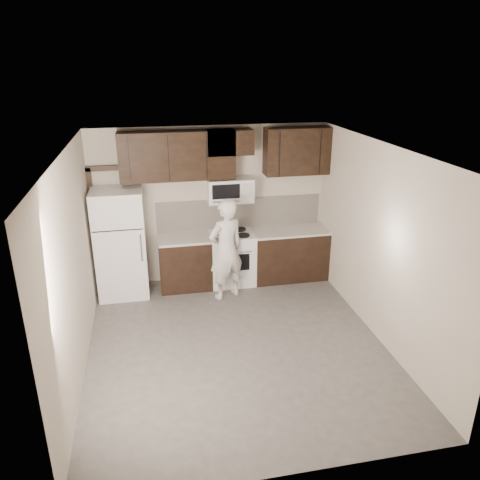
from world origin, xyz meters
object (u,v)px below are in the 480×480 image
object	(u,v)px
microwave	(230,190)
refrigerator	(121,243)
stove	(232,258)
person	(226,250)

from	to	relation	value
microwave	refrigerator	bearing A→B (deg)	-174.85
stove	refrigerator	distance (m)	1.90
person	refrigerator	bearing A→B (deg)	-39.00
microwave	refrigerator	size ratio (longest dim) A/B	0.42
stove	refrigerator	world-z (taller)	refrigerator
microwave	person	bearing A→B (deg)	-106.33
person	stove	bearing A→B (deg)	-132.65
microwave	person	size ratio (longest dim) A/B	0.45
stove	person	world-z (taller)	person
stove	person	xyz separation A→B (m)	(-0.19, -0.53, 0.38)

